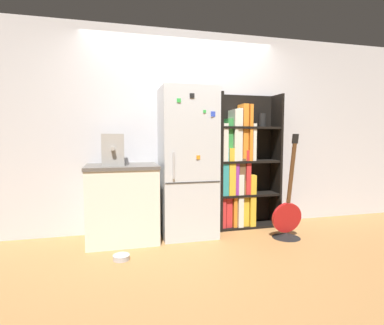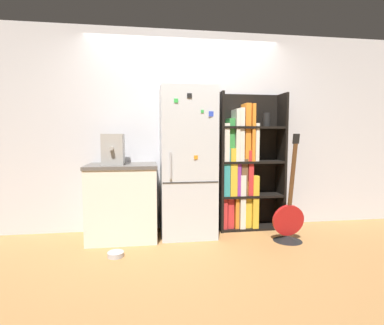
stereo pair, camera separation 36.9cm
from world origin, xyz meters
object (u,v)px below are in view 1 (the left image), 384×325
object	(u,v)px
bookshelf	(240,168)
refrigerator	(187,163)
guitar	(287,224)
espresso_machine	(113,150)
pet_bowl	(121,257)

from	to	relation	value
bookshelf	refrigerator	bearing A→B (deg)	-168.77
refrigerator	guitar	world-z (taller)	refrigerator
guitar	espresso_machine	bearing A→B (deg)	169.35
bookshelf	espresso_machine	size ratio (longest dim) A/B	4.86
bookshelf	pet_bowl	xyz separation A→B (m)	(-1.59, -0.76, -0.78)
bookshelf	espresso_machine	xyz separation A→B (m)	(-1.65, -0.19, 0.27)
espresso_machine	pet_bowl	world-z (taller)	espresso_machine
refrigerator	pet_bowl	world-z (taller)	refrigerator
espresso_machine	guitar	bearing A→B (deg)	-10.65
bookshelf	pet_bowl	size ratio (longest dim) A/B	10.69
refrigerator	pet_bowl	size ratio (longest dim) A/B	10.84
pet_bowl	espresso_machine	bearing A→B (deg)	96.43
espresso_machine	pet_bowl	bearing A→B (deg)	-83.57
espresso_machine	bookshelf	bearing A→B (deg)	6.55
pet_bowl	bookshelf	bearing A→B (deg)	25.52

